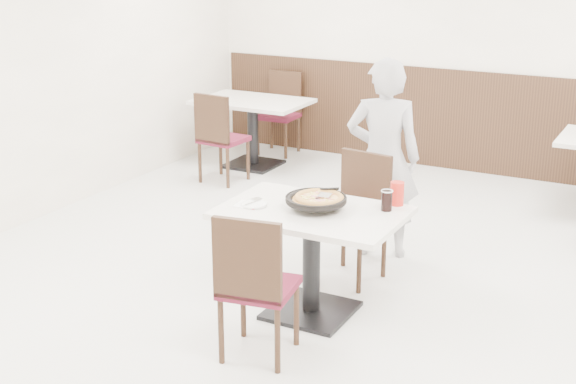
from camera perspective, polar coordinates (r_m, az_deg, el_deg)
The scene contains 20 objects.
floor at distance 5.98m, azimuth 2.83°, elevation -6.75°, with size 7.00×7.00×0.00m, color silver.
wall_back at distance 8.80m, azimuth 12.85°, elevation 10.36°, with size 6.00×0.04×2.80m, color beige.
wall_left at distance 7.30m, azimuth -19.08°, elevation 8.35°, with size 0.04×7.00×2.80m, color beige.
wainscot_back at distance 8.93m, azimuth 12.44°, elevation 4.94°, with size 5.90×0.03×1.10m, color black.
main_table at distance 5.44m, azimuth 1.67°, elevation -5.01°, with size 1.20×0.80×0.75m, color silver, non-canonical shape.
chair_near at distance 4.88m, azimuth -2.07°, elevation -6.52°, with size 0.42×0.42×0.95m, color black, non-canonical shape.
chair_far at distance 5.95m, azimuth 4.57°, elevation -1.97°, with size 0.42×0.42×0.95m, color black, non-canonical shape.
trivet at distance 5.33m, azimuth 2.81°, elevation -0.97°, with size 0.11×0.11×0.04m, color black.
pizza_pan at distance 5.30m, azimuth 2.00°, elevation -0.81°, with size 0.32×0.32×0.01m, color black.
pizza at distance 5.30m, azimuth 2.23°, elevation -0.60°, with size 0.35×0.35×0.02m, color #C68A38.
pizza_server at distance 5.31m, azimuth 2.63°, elevation -0.21°, with size 0.08×0.10×0.00m, color silver.
napkin at distance 5.40m, azimuth -2.91°, elevation -0.89°, with size 0.15×0.15×0.00m, color white.
side_plate at distance 5.38m, azimuth -2.44°, elevation -0.89°, with size 0.17×0.17×0.01m, color white.
fork at distance 5.39m, azimuth -2.53°, elevation -0.75°, with size 0.01×0.15×0.00m, color silver.
cola_glass at distance 5.31m, azimuth 7.03°, elevation -0.65°, with size 0.07×0.07×0.13m, color black.
red_cup at distance 5.42m, azimuth 7.77°, elevation -0.11°, with size 0.09×0.09×0.16m, color red.
diner_person at distance 6.36m, azimuth 6.78°, elevation 2.37°, with size 0.58×0.38×1.60m, color #B3B2B7.
bg_table_left at distance 8.94m, azimuth -2.51°, elevation 4.21°, with size 1.20×0.80×0.75m, color silver, non-canonical shape.
bg_chair_left_near at distance 8.36m, azimuth -4.61°, elevation 3.91°, with size 0.42×0.42×0.95m, color black, non-canonical shape.
bg_chair_left_far at distance 9.43m, azimuth -0.69°, elevation 5.57°, with size 0.42×0.42×0.95m, color black, non-canonical shape.
Camera 1 is at (2.27, -4.93, 2.49)m, focal length 50.00 mm.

